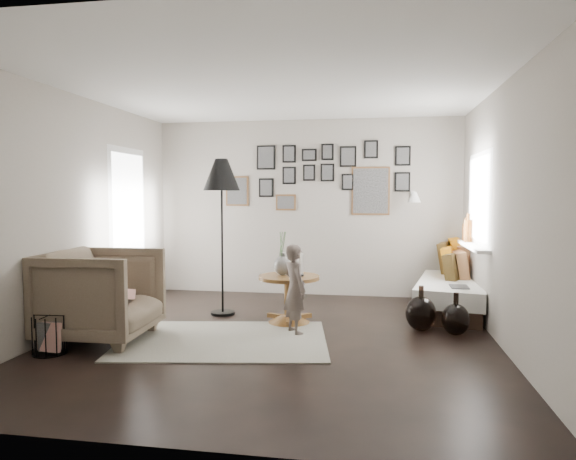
% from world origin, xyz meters
% --- Properties ---
extents(ground, '(4.80, 4.80, 0.00)m').
position_xyz_m(ground, '(0.00, 0.00, 0.00)').
color(ground, black).
rests_on(ground, ground).
extents(wall_back, '(4.50, 0.00, 4.50)m').
position_xyz_m(wall_back, '(0.00, 2.40, 1.30)').
color(wall_back, '#A0988C').
rests_on(wall_back, ground).
extents(wall_front, '(4.50, 0.00, 4.50)m').
position_xyz_m(wall_front, '(0.00, -2.40, 1.30)').
color(wall_front, '#A0988C').
rests_on(wall_front, ground).
extents(wall_left, '(0.00, 4.80, 4.80)m').
position_xyz_m(wall_left, '(-2.25, 0.00, 1.30)').
color(wall_left, '#A0988C').
rests_on(wall_left, ground).
extents(wall_right, '(0.00, 4.80, 4.80)m').
position_xyz_m(wall_right, '(2.25, 0.00, 1.30)').
color(wall_right, '#A0988C').
rests_on(wall_right, ground).
extents(ceiling, '(4.80, 4.80, 0.00)m').
position_xyz_m(ceiling, '(0.00, 0.00, 2.60)').
color(ceiling, white).
rests_on(ceiling, wall_back).
extents(door_left, '(0.00, 2.14, 2.14)m').
position_xyz_m(door_left, '(-2.23, 1.20, 1.05)').
color(door_left, white).
rests_on(door_left, wall_left).
extents(window_right, '(0.15, 1.32, 1.30)m').
position_xyz_m(window_right, '(2.18, 1.34, 0.93)').
color(window_right, white).
rests_on(window_right, wall_right).
extents(gallery_wall, '(2.74, 0.03, 1.08)m').
position_xyz_m(gallery_wall, '(0.29, 2.38, 1.74)').
color(gallery_wall, brown).
rests_on(gallery_wall, wall_back).
extents(wall_sconce, '(0.18, 0.36, 0.16)m').
position_xyz_m(wall_sconce, '(1.55, 2.13, 1.46)').
color(wall_sconce, white).
rests_on(wall_sconce, wall_back).
extents(rug, '(2.31, 1.78, 0.01)m').
position_xyz_m(rug, '(-0.51, -0.17, 0.01)').
color(rug, white).
rests_on(rug, ground).
extents(pedestal_table, '(0.71, 0.71, 0.56)m').
position_xyz_m(pedestal_table, '(0.04, 0.64, 0.26)').
color(pedestal_table, brown).
rests_on(pedestal_table, ground).
extents(vase, '(0.20, 0.20, 0.51)m').
position_xyz_m(vase, '(-0.04, 0.66, 0.72)').
color(vase, black).
rests_on(vase, pedestal_table).
extents(candles, '(0.12, 0.12, 0.26)m').
position_xyz_m(candles, '(0.15, 0.64, 0.69)').
color(candles, black).
rests_on(candles, pedestal_table).
extents(daybed, '(1.11, 1.93, 0.89)m').
position_xyz_m(daybed, '(2.00, 1.66, 0.29)').
color(daybed, black).
rests_on(daybed, ground).
extents(magazine_on_daybed, '(0.20, 0.28, 0.01)m').
position_xyz_m(magazine_on_daybed, '(2.00, 1.02, 0.42)').
color(magazine_on_daybed, black).
rests_on(magazine_on_daybed, daybed).
extents(armchair, '(1.07, 1.04, 0.94)m').
position_xyz_m(armchair, '(-1.74, -0.37, 0.47)').
color(armchair, brown).
rests_on(armchair, ground).
extents(armchair_cushion, '(0.43, 0.44, 0.19)m').
position_xyz_m(armchair_cushion, '(-1.71, -0.32, 0.48)').
color(armchair_cushion, silver).
rests_on(armchair_cushion, armchair).
extents(floor_lamp, '(0.45, 0.45, 1.94)m').
position_xyz_m(floor_lamp, '(-0.85, 0.94, 1.67)').
color(floor_lamp, black).
rests_on(floor_lamp, ground).
extents(magazine_basket, '(0.31, 0.31, 0.37)m').
position_xyz_m(magazine_basket, '(-2.00, -0.87, 0.18)').
color(magazine_basket, black).
rests_on(magazine_basket, ground).
extents(demijohn_large, '(0.33, 0.33, 0.50)m').
position_xyz_m(demijohn_large, '(1.53, 0.55, 0.19)').
color(demijohn_large, black).
rests_on(demijohn_large, ground).
extents(demijohn_small, '(0.29, 0.29, 0.46)m').
position_xyz_m(demijohn_small, '(1.88, 0.43, 0.17)').
color(demijohn_small, black).
rests_on(demijohn_small, ground).
extents(child, '(0.40, 0.42, 0.97)m').
position_xyz_m(child, '(0.17, 0.21, 0.48)').
color(child, brown).
rests_on(child, ground).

